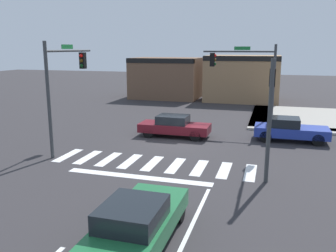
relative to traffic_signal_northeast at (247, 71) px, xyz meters
The scene contains 12 objects.
ground_plane 7.42m from the traffic_signal_northeast, 127.08° to the right, with size 120.00×120.00×0.00m, color #302D30.
crosswalk_near 10.95m from the traffic_signal_northeast, 111.62° to the right, with size 10.12×2.40×0.01m.
lane_markings 17.66m from the traffic_signal_northeast, 98.85° to the right, with size 6.80×20.25×0.01m.
bike_detector_marking 14.63m from the traffic_signal_northeast, 97.14° to the right, with size 1.01×1.01×0.01m.
curb_corner_northeast 7.63m from the traffic_signal_northeast, 43.23° to the left, with size 10.00×10.60×0.15m.
storefront_row 14.98m from the traffic_signal_northeast, 110.65° to the left, with size 16.24×6.17×4.86m.
traffic_signal_northeast is the anchor object (origin of this frame).
traffic_signal_southeast 8.49m from the traffic_signal_northeast, 77.99° to the right, with size 0.32×5.47×5.25m.
traffic_signal_southwest 12.44m from the traffic_signal_northeast, 136.87° to the right, with size 0.32×4.58×6.00m.
car_blue 5.28m from the traffic_signal_northeast, 44.08° to the right, with size 4.39×1.86×1.45m.
car_maroon 6.58m from the traffic_signal_northeast, 137.38° to the right, with size 4.54×1.74×1.40m.
car_green 17.11m from the traffic_signal_northeast, 95.88° to the right, with size 1.87×4.69×1.45m.
Camera 1 is at (5.55, -20.56, 5.66)m, focal length 37.98 mm.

